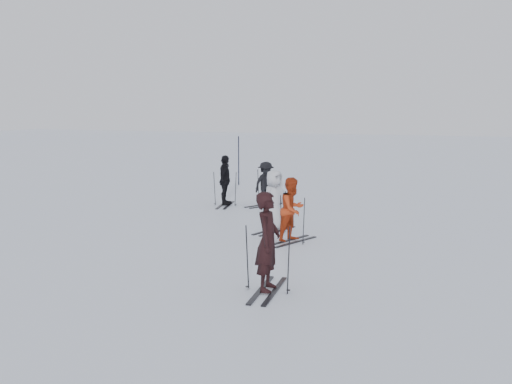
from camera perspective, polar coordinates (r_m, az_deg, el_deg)
ground at (r=16.63m, az=-1.18°, el=-3.89°), size 120.00×120.00×0.00m
skier_near_dark at (r=11.05m, az=1.19°, el=-5.11°), size 0.52×0.74×1.93m
skier_red at (r=15.15m, az=3.66°, el=-1.85°), size 0.91×1.01×1.70m
skier_grey at (r=16.43m, az=1.82°, el=-0.92°), size 0.81×0.99×1.76m
skier_uphill_left at (r=20.75m, az=-3.12°, el=1.12°), size 0.64×1.13×1.81m
skier_uphill_far at (r=20.76m, az=0.99°, el=0.79°), size 1.00×1.17×1.57m
skis_near_dark at (r=11.12m, az=1.18°, el=-6.57°), size 1.93×1.13×1.35m
skis_red at (r=15.19m, az=3.65°, el=-2.65°), size 1.96×1.52×1.27m
skis_grey at (r=16.48m, az=1.82°, el=-1.80°), size 1.91×1.41×1.24m
skis_uphill_left at (r=20.79m, az=-3.11°, el=0.39°), size 1.90×1.25×1.28m
skis_uphill_far at (r=20.77m, az=0.99°, el=0.48°), size 2.08×1.73×1.34m
piste_marker at (r=26.27m, az=-1.75°, el=3.15°), size 0.06×0.06×2.25m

